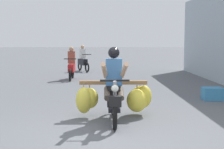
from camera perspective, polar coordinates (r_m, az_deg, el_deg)
The scene contains 5 objects.
ground_plane at distance 6.10m, azimuth -0.59°, elevation -10.45°, with size 120.00×120.00×0.00m, color #56595E.
motorbike_main_loaded at distance 7.24m, azimuth 1.14°, elevation -3.63°, with size 1.71×1.80×1.58m.
motorbike_distant_ahead_left at distance 17.66m, azimuth -5.08°, elevation 2.40°, with size 0.79×1.52×1.40m.
motorbike_distant_ahead_right at distance 14.13m, azimuth -7.02°, elevation 1.41°, with size 0.50×1.62×1.40m.
produce_crate at distance 9.85m, azimuth 17.01°, elevation -3.20°, with size 0.56×0.40×0.36m, color teal.
Camera 1 is at (-0.17, -5.84, 1.76)m, focal length 52.79 mm.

